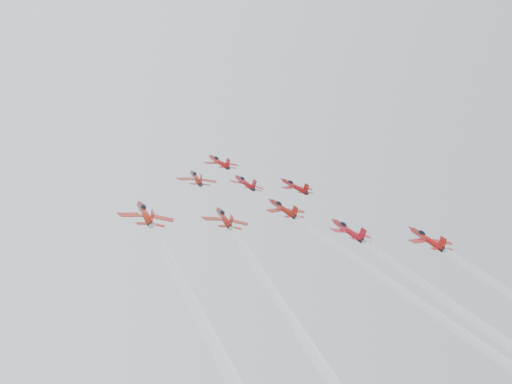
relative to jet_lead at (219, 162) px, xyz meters
name	(u,v)px	position (x,y,z in m)	size (l,w,h in m)	color
jet_lead	(219,162)	(0.00, 0.00, 0.00)	(9.47, 12.12, 7.69)	#9E0F0F
jet_row2_left	(196,178)	(-11.68, -16.32, -9.56)	(8.94, 11.45, 7.26)	maroon
jet_row2_center	(245,182)	(0.27, -15.50, -9.08)	(8.77, 11.23, 7.12)	maroon
jet_row2_right	(295,186)	(14.08, -13.71, -8.03)	(8.80, 11.26, 7.14)	maroon
jet_center	(412,313)	(2.08, -67.20, -39.41)	(8.82, 83.18, 49.35)	maroon
jet_rear_farleft	(240,381)	(-28.09, -78.79, -46.20)	(9.41, 88.78, 52.67)	#A92110
jet_rear_left	(341,347)	(-13.85, -74.03, -43.41)	(8.53, 80.49, 47.75)	maroon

